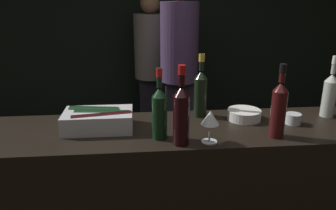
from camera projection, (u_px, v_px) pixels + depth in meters
wall_back_chalkboard at (149, 17)px, 3.91m from camera, size 6.40×0.06×2.80m
bar_counter at (168, 207)px, 1.87m from camera, size 2.16×0.53×0.98m
ice_bin_with_bottles at (99, 119)px, 1.69m from camera, size 0.35×0.22×0.11m
bowl_white at (244, 114)px, 1.83m from camera, size 0.19×0.19×0.06m
wine_glass at (210, 119)px, 1.52m from camera, size 0.08×0.08×0.16m
candle_votive at (293, 119)px, 1.77m from camera, size 0.08×0.08×0.06m
red_wine_bottle_tall at (181, 113)px, 1.48m from camera, size 0.08×0.08×0.37m
red_wine_bottle_burgundy at (160, 111)px, 1.55m from camera, size 0.07×0.07×0.35m
white_wine_bottle at (330, 93)px, 1.85m from camera, size 0.07×0.07×0.35m
red_wine_bottle_black_foil at (279, 107)px, 1.57m from camera, size 0.07×0.07×0.36m
champagne_bottle at (201, 91)px, 1.85m from camera, size 0.07×0.07×0.36m
person_in_hoodie at (179, 64)px, 3.22m from camera, size 0.37×0.37×1.80m
person_blond_tee at (151, 63)px, 3.68m from camera, size 0.37×0.37×1.67m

